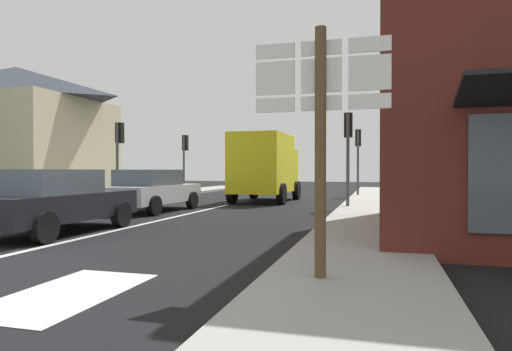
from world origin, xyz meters
TOP-DOWN VIEW (x-y plane):
  - ground_plane at (0.00, 10.00)m, footprint 80.00×80.00m
  - sidewalk_right at (5.79, 8.00)m, footprint 2.25×44.00m
  - sidewalk_left at (-5.79, 8.00)m, footprint 2.25×44.00m
  - lane_centre_stripe at (0.00, 6.00)m, footprint 0.16×12.00m
  - lane_turn_arrow at (2.57, -1.00)m, footprint 1.20×2.20m
  - clapboard_house_left at (-12.28, 13.69)m, footprint 8.64×8.03m
  - sedan_near at (-1.12, 3.14)m, footprint 1.97×4.20m
  - sedan_far at (-1.62, 8.61)m, footprint 2.11×4.27m
  - delivery_truck at (1.02, 14.36)m, footprint 2.50×5.01m
  - route_sign_post at (5.40, 0.05)m, footprint 1.66×0.14m
  - traffic_light_near_left at (-4.97, 11.81)m, footprint 0.30×0.49m
  - traffic_light_near_right at (4.97, 11.30)m, footprint 0.30×0.49m
  - traffic_light_far_left at (-4.97, 18.66)m, footprint 0.30×0.49m
  - traffic_light_far_right at (4.97, 18.95)m, footprint 0.30×0.49m

SIDE VIEW (x-z plane):
  - ground_plane at x=0.00m, z-range 0.00..0.00m
  - lane_centre_stripe at x=0.00m, z-range 0.00..0.01m
  - lane_turn_arrow at x=2.57m, z-range 0.00..0.01m
  - sidewalk_right at x=5.79m, z-range 0.00..0.14m
  - sidewalk_left at x=-5.79m, z-range 0.00..0.14m
  - sedan_near at x=-1.12m, z-range 0.03..1.50m
  - sedan_far at x=-1.62m, z-range 0.03..1.50m
  - delivery_truck at x=1.02m, z-range 0.13..3.18m
  - route_sign_post at x=5.40m, z-range 0.40..3.60m
  - traffic_light_far_left at x=-4.97m, z-range 0.84..4.35m
  - traffic_light_near_left at x=-4.97m, z-range 0.85..4.39m
  - traffic_light_near_right at x=4.97m, z-range 0.86..4.42m
  - traffic_light_far_right at x=4.97m, z-range 0.87..4.50m
  - clapboard_house_left at x=-12.28m, z-range 0.03..6.89m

